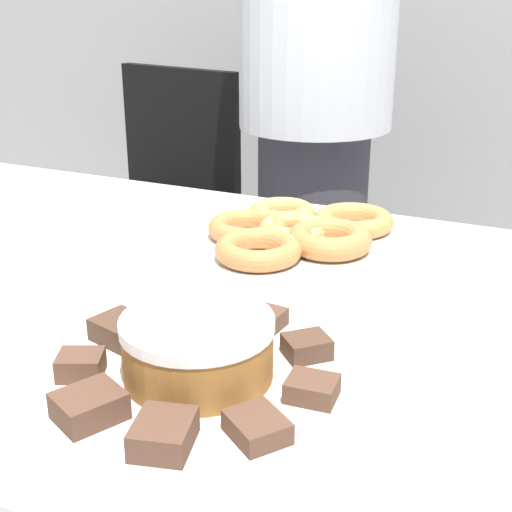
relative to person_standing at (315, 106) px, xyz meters
The scene contains 21 objects.
table 0.85m from the person_standing, 76.40° to the right, with size 1.80×0.85×0.74m.
person_standing is the anchor object (origin of this frame).
office_chair_left 0.65m from the person_standing, behind, with size 0.51×0.51×0.89m.
plate_cake 1.04m from the person_standing, 76.16° to the right, with size 0.32×0.32×0.01m.
plate_donuts 0.62m from the person_standing, 72.67° to the right, with size 0.36×0.36×0.01m.
frosted_cake 1.04m from the person_standing, 76.16° to the right, with size 0.15×0.15×0.06m.
lamington_0 1.06m from the person_standing, 69.85° to the right, with size 0.05×0.04×0.02m.
lamington_1 0.98m from the person_standing, 70.20° to the right, with size 0.06×0.06×0.02m.
lamington_2 0.93m from the person_standing, 73.73° to the right, with size 0.06×0.06×0.02m.
lamington_3 0.93m from the person_standing, 78.74° to the right, with size 0.06×0.06×0.03m.
lamington_4 0.99m from the person_standing, 82.18° to the right, with size 0.07×0.06×0.03m.
lamington_5 1.07m from the person_standing, 82.44° to the right, with size 0.06×0.05×0.02m.
lamington_6 1.13m from the person_standing, 79.98° to the right, with size 0.07×0.07×0.03m.
lamington_7 1.16m from the person_standing, 76.10° to the right, with size 0.06×0.07×0.03m.
lamington_8 1.13m from the person_standing, 72.25° to the right, with size 0.07×0.07×0.02m.
donut_0 0.62m from the person_standing, 72.67° to the right, with size 0.11×0.11×0.03m.
donut_1 0.67m from the person_standing, 67.85° to the right, with size 0.12×0.12×0.04m.
donut_2 0.58m from the person_standing, 63.47° to the right, with size 0.13×0.13×0.03m.
donut_3 0.55m from the person_standing, 75.22° to the right, with size 0.11×0.11×0.03m.
donut_4 0.63m from the person_standing, 79.20° to the right, with size 0.12×0.12×0.03m.
donut_5 0.72m from the person_standing, 76.09° to the right, with size 0.12×0.12×0.03m.
Camera 1 is at (0.37, -0.75, 1.12)m, focal length 50.00 mm.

